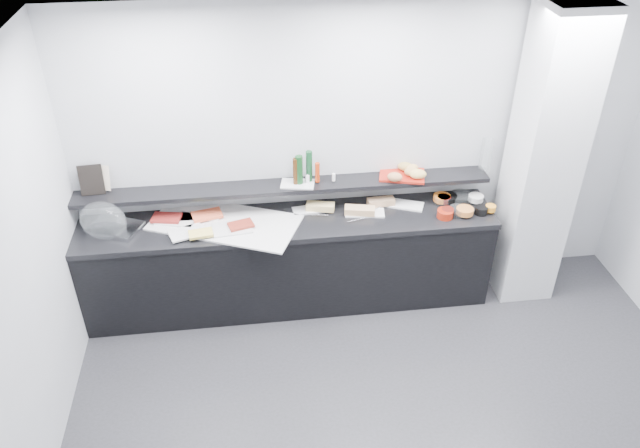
{
  "coord_description": "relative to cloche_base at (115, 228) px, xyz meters",
  "views": [
    {
      "loc": [
        -0.99,
        -2.8,
        3.86
      ],
      "look_at": [
        -0.45,
        1.45,
        1.0
      ],
      "focal_mm": 35.0,
      "sensor_mm": 36.0,
      "label": 1
    }
  ],
  "objects": [
    {
      "name": "platter_cheese",
      "position": [
        0.6,
        -0.16,
        0.0
      ],
      "size": [
        0.33,
        0.27,
        0.01
      ],
      "primitive_type": "cube",
      "rotation": [
        0.0,
        0.0,
        0.33
      ],
      "color": "silver",
      "rests_on": "linen_runner"
    },
    {
      "name": "bread_roll_n",
      "position": [
        2.54,
        0.22,
        0.29
      ],
      "size": [
        0.17,
        0.14,
        0.08
      ],
      "primitive_type": "ellipsoid",
      "rotation": [
        0.0,
        0.0,
        -0.43
      ],
      "color": "#AC8B41",
      "rests_on": "bread_tray"
    },
    {
      "name": "bowl_glass_fruit",
      "position": [
        2.86,
        0.07,
        0.02
      ],
      "size": [
        0.17,
        0.17,
        0.07
      ],
      "primitive_type": "cylinder",
      "rotation": [
        0.0,
        0.0,
        0.02
      ],
      "color": "silver",
      "rests_on": "counter_top"
    },
    {
      "name": "counter_top",
      "position": [
        1.45,
        -0.03,
        -0.05
      ],
      "size": [
        3.62,
        0.62,
        0.05
      ],
      "primitive_type": "cube",
      "color": "black",
      "rests_on": "buffet_cabinet"
    },
    {
      "name": "bottle_green_a",
      "position": [
        1.58,
        0.13,
        0.37
      ],
      "size": [
        0.08,
        0.08,
        0.26
      ],
      "primitive_type": "cylinder",
      "rotation": [
        0.0,
        0.0,
        0.23
      ],
      "color": "#0F3816",
      "rests_on": "condiment_tray"
    },
    {
      "name": "food_meat_b",
      "position": [
        1.05,
        -0.12,
        0.02
      ],
      "size": [
        0.23,
        0.18,
        0.02
      ],
      "primitive_type": "cube",
      "rotation": [
        0.0,
        0.0,
        0.29
      ],
      "color": "maroon",
      "rests_on": "platter_meat_b"
    },
    {
      "name": "bread_roll_mide",
      "position": [
        2.57,
        0.12,
        0.29
      ],
      "size": [
        0.15,
        0.11,
        0.08
      ],
      "primitive_type": "ellipsoid",
      "rotation": [
        0.0,
        0.0,
        -0.22
      ],
      "color": "#B68545",
      "rests_on": "bread_tray"
    },
    {
      "name": "fill_black_jam",
      "position": [
        2.87,
        0.06,
        0.03
      ],
      "size": [
        0.13,
        0.13,
        0.05
      ],
      "primitive_type": "cylinder",
      "rotation": [
        0.0,
        0.0,
        -0.06
      ],
      "color": "#58110C",
      "rests_on": "bowl_black_jam"
    },
    {
      "name": "cloche_base",
      "position": [
        0.0,
        0.0,
        0.0
      ],
      "size": [
        0.5,
        0.43,
        0.04
      ],
      "primitive_type": "cube",
      "rotation": [
        0.0,
        0.0,
        -0.42
      ],
      "color": "#ABAEB2",
      "rests_on": "counter_top"
    },
    {
      "name": "fill_glass_salmon",
      "position": [
        2.99,
        -0.16,
        0.03
      ],
      "size": [
        0.2,
        0.2,
        0.05
      ],
      "primitive_type": "cylinder",
      "rotation": [
        0.0,
        0.0,
        0.39
      ],
      "color": "orange",
      "rests_on": "bowl_glass_salmon"
    },
    {
      "name": "linen_runner",
      "position": [
        0.92,
        -0.02,
        -0.01
      ],
      "size": [
        1.37,
        1.03,
        0.01
      ],
      "primitive_type": "cube",
      "rotation": [
        0.0,
        0.0,
        -0.41
      ],
      "color": "silver",
      "rests_on": "counter_top"
    },
    {
      "name": "food_salmon",
      "position": [
        0.77,
        0.07,
        0.02
      ],
      "size": [
        0.28,
        0.22,
        0.02
      ],
      "primitive_type": "cube",
      "rotation": [
        0.0,
        0.0,
        0.24
      ],
      "color": "#F35931",
      "rests_on": "platter_salmon"
    },
    {
      "name": "bread_roll_se",
      "position": [
        2.61,
        0.07,
        0.29
      ],
      "size": [
        0.15,
        0.1,
        0.08
      ],
      "primitive_type": "ellipsoid",
      "rotation": [
        0.0,
        0.0,
        -0.08
      ],
      "color": "gold",
      "rests_on": "bread_tray"
    },
    {
      "name": "bread_roll_ne",
      "position": [
        2.58,
        0.17,
        0.29
      ],
      "size": [
        0.15,
        0.12,
        0.08
      ],
      "primitive_type": "ellipsoid",
      "rotation": [
        0.0,
        0.0,
        0.39
      ],
      "color": "tan",
      "rests_on": "bread_tray"
    },
    {
      "name": "framed_print",
      "position": [
        -0.16,
        0.2,
        0.36
      ],
      "size": [
        0.2,
        0.08,
        0.26
      ],
      "primitive_type": "cube",
      "rotation": [
        -0.21,
        0.0,
        0.06
      ],
      "color": "black",
      "rests_on": "wall_shelf"
    },
    {
      "name": "sandwich_food_right",
      "position": [
        2.3,
        0.09,
        0.02
      ],
      "size": [
        0.25,
        0.11,
        0.06
      ],
      "primitive_type": "cube",
      "rotation": [
        0.0,
        0.0,
        0.07
      ],
      "color": "tan",
      "rests_on": "sandwich_plate_right"
    },
    {
      "name": "sandwich_food_mid",
      "position": [
        2.09,
        -0.03,
        0.02
      ],
      "size": [
        0.28,
        0.15,
        0.06
      ],
      "primitive_type": "cube",
      "rotation": [
        0.0,
        0.0,
        -0.21
      ],
      "color": "tan",
      "rests_on": "sandwich_plate_mid"
    },
    {
      "name": "bowl_glass_salmon",
      "position": [
        2.93,
        -0.14,
        0.02
      ],
      "size": [
        0.19,
        0.19,
        0.07
      ],
      "primitive_type": "cylinder",
      "rotation": [
        0.0,
        0.0,
        0.28
      ],
      "color": "silver",
      "rests_on": "counter_top"
    },
    {
      "name": "platter_meat_b",
      "position": [
        0.98,
        -0.13,
        0.0
      ],
      "size": [
        0.35,
        0.25,
        0.01
      ],
      "primitive_type": "cube",
      "rotation": [
        0.0,
        0.0,
        0.11
      ],
      "color": "silver",
      "rests_on": "linen_runner"
    },
    {
      "name": "bowl_black_fruit",
      "position": [
        3.15,
        -0.15,
        0.02
      ],
      "size": [
        0.14,
        0.14,
        0.07
      ],
      "primitive_type": "cylinder",
      "rotation": [
        0.0,
        0.0,
        -0.28
      ],
      "color": "black",
      "rests_on": "counter_top"
    },
    {
      "name": "ceiling",
      "position": [
        2.15,
        -1.73,
        1.78
      ],
      "size": [
        5.0,
        5.0,
        0.0
      ],
      "primitive_type": "plane",
      "color": "white",
      "rests_on": "back_wall"
    },
    {
      "name": "shaker_pepper",
      "position": [
        1.88,
        0.14,
        0.28
      ],
      "size": [
        0.04,
        0.04,
        0.07
      ],
      "primitive_type": "cylinder",
      "rotation": [
        0.0,
        0.0,
        -0.33
      ],
      "color": "white",
      "rests_on": "condiment_tray"
    },
    {
      "name": "bottle_hot",
      "position": [
        1.74,
        0.14,
        0.33
      ],
      "size": [
        0.05,
        0.05,
        0.18
      ],
      "primitive_type": "cylinder",
      "rotation": [
        0.0,
        0.0,
        0.13
      ],
      "color": "#B02E0C",
      "rests_on": "condiment_tray"
    },
    {
      "name": "shaker_salt",
      "position": [
        1.65,
        0.13,
        0.28
      ],
      "size": [
        0.04,
        0.04,
        0.07
      ],
      "primitive_type": "cylinder",
      "rotation": [
        0.0,
        0.0,
        -0.33
      ],
      "color": "white",
      "rests_on": "condiment_tray"
    },
    {
      "name": "food_meat_a",
      "position": [
        0.42,
        0.07,
        0.02
      ],
      "size": [
        0.27,
        0.2,
        0.02
      ],
      "primitive_type": "cube",
      "rotation": [
        0.0,
        0.0,
        -0.19
      ],
      "color": "maroon",
      "rests_on": "platter_meat_a"
    },
    {
      "name": "print_art",
      "position": [
        -0.09,
        0.23,
        0.36
      ],
      "size": [
        0.18,
        0.1,
        0.22
      ],
      "primitive_type": "cube",
      "rotation": [
        -0.21,
        0.0,
        -0.29
      ],
      "color": "beige",
      "rests_on": "framed_print"
    },
    {
      "name": "sandwich_plate_left",
      "position": [
        1.67,
        0.09,
        -0.01
      ],
      "size": [
        0.33,
        0.17,
        0.01
      ],
      "primitive_type": "cube",
      "rotation": [
        0.0,
        0.0,
        0.1
      ],
      "color": "white",
      "rests_on": "counter_top"
    },
    {
      "name": "column",
      "position": [
        3.65,
        -0.08,
        0.43
      ],
      "size": [
        0.5,
        0.5,
        2.7
      ],
      "primitive_type": "cube",
      "color": "silver",
      "rests_on": "ground"
    },
    {
      "name": "fill_glass_fruit",
      "position": [
        2.86,
        0.08,
        0.03
      ],
      "size": [
        0.16,
        0.16,
        0.05
      ],
      "primitive_type": "cylinder",
      "rotation": [
        0.0,
        0.0,
        0.02
      ],
      "color": "orange",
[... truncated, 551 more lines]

